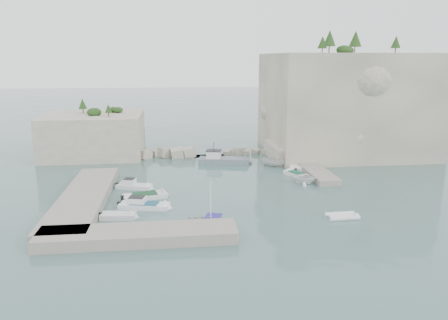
{
  "coord_description": "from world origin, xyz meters",
  "views": [
    {
      "loc": [
        -6.49,
        -50.23,
        16.29
      ],
      "look_at": [
        0.0,
        6.0,
        3.0
      ],
      "focal_mm": 35.0,
      "sensor_mm": 36.0,
      "label": 1
    }
  ],
  "objects": [
    {
      "name": "motorboat_c",
      "position": [
        -10.17,
        -0.04,
        0.0
      ],
      "size": [
        5.9,
        3.36,
        0.7
      ],
      "primitive_type": null,
      "rotation": [
        0.0,
        0.0,
        0.25
      ],
      "color": "silver",
      "rests_on": "ground"
    },
    {
      "name": "tender_east_a",
      "position": [
        10.42,
        3.95,
        0.0
      ],
      "size": [
        4.58,
        4.27,
        1.95
      ],
      "primitive_type": "imported",
      "rotation": [
        0.0,
        0.0,
        1.22
      ],
      "color": "white",
      "rests_on": "ground"
    },
    {
      "name": "tender_east_b",
      "position": [
        10.41,
        7.5,
        0.0
      ],
      "size": [
        3.19,
        4.81,
        0.7
      ],
      "primitive_type": null,
      "rotation": [
        0.0,
        0.0,
        1.96
      ],
      "color": "white",
      "rests_on": "ground"
    },
    {
      "name": "tender_east_d",
      "position": [
        9.02,
        13.36,
        0.0
      ],
      "size": [
        4.81,
        2.83,
        1.75
      ],
      "primitive_type": "imported",
      "rotation": [
        0.0,
        0.0,
        1.31
      ],
      "color": "silver",
      "rests_on": "ground"
    },
    {
      "name": "outcrop_west",
      "position": [
        -20.0,
        25.0,
        3.5
      ],
      "size": [
        16.0,
        14.0,
        7.0
      ],
      "primitive_type": "cube",
      "color": "beige",
      "rests_on": "ground"
    },
    {
      "name": "vegetation",
      "position": [
        17.83,
        24.4,
        17.93
      ],
      "size": [
        53.48,
        13.88,
        13.4
      ],
      "color": "#1E4219",
      "rests_on": "ground"
    },
    {
      "name": "rowboat_mast",
      "position": [
        -3.12,
        -9.49,
        2.59
      ],
      "size": [
        0.1,
        0.1,
        4.2
      ],
      "primitive_type": "cylinder",
      "color": "white",
      "rests_on": "rowboat"
    },
    {
      "name": "cliff_east",
      "position": [
        23.0,
        23.0,
        8.5
      ],
      "size": [
        26.0,
        22.0,
        17.0
      ],
      "primitive_type": "cube",
      "color": "beige",
      "rests_on": "ground"
    },
    {
      "name": "breakwater",
      "position": [
        -1.0,
        22.0,
        0.7
      ],
      "size": [
        28.0,
        3.0,
        1.4
      ],
      "primitive_type": "cube",
      "color": "beige",
      "rests_on": "ground"
    },
    {
      "name": "motorboat_e",
      "position": [
        -12.52,
        -6.48,
        0.0
      ],
      "size": [
        4.1,
        2.05,
        0.7
      ],
      "primitive_type": null,
      "rotation": [
        0.0,
        0.0,
        -0.11
      ],
      "color": "silver",
      "rests_on": "ground"
    },
    {
      "name": "rowboat",
      "position": [
        -3.12,
        -9.49,
        0.0
      ],
      "size": [
        5.47,
        4.58,
        0.97
      ],
      "primitive_type": "imported",
      "rotation": [
        0.0,
        0.0,
        1.27
      ],
      "color": "white",
      "rests_on": "ground"
    },
    {
      "name": "motorboat_d",
      "position": [
        -10.01,
        -3.58,
        0.0
      ],
      "size": [
        6.34,
        3.11,
        1.4
      ],
      "primitive_type": null,
      "rotation": [
        0.0,
        0.0,
        -0.22
      ],
      "color": "white",
      "rests_on": "ground"
    },
    {
      "name": "quay_west",
      "position": [
        -17.0,
        -1.0,
        0.55
      ],
      "size": [
        5.0,
        24.0,
        1.1
      ],
      "primitive_type": "cube",
      "color": "#9E9689",
      "rests_on": "ground"
    },
    {
      "name": "ground",
      "position": [
        0.0,
        0.0,
        0.0
      ],
      "size": [
        400.0,
        400.0,
        0.0
      ],
      "primitive_type": "plane",
      "color": "#466966",
      "rests_on": "ground"
    },
    {
      "name": "cliff_terrace",
      "position": [
        13.0,
        18.0,
        1.25
      ],
      "size": [
        8.0,
        10.0,
        2.5
      ],
      "primitive_type": "cube",
      "color": "beige",
      "rests_on": "ground"
    },
    {
      "name": "motorboat_b",
      "position": [
        -11.75,
        4.13,
        0.0
      ],
      "size": [
        5.14,
        2.91,
        1.4
      ],
      "primitive_type": null,
      "rotation": [
        0.0,
        0.0,
        -0.29
      ],
      "color": "white",
      "rests_on": "ground"
    },
    {
      "name": "tender_east_c",
      "position": [
        11.63,
        11.97,
        0.0
      ],
      "size": [
        3.28,
        5.84,
        0.7
      ],
      "primitive_type": null,
      "rotation": [
        0.0,
        0.0,
        1.29
      ],
      "color": "white",
      "rests_on": "ground"
    },
    {
      "name": "quay_south",
      "position": [
        -10.0,
        -12.5,
        0.55
      ],
      "size": [
        18.0,
        4.0,
        1.1
      ],
      "primitive_type": "cube",
      "color": "#9E9689",
      "rests_on": "ground"
    },
    {
      "name": "ledge_east",
      "position": [
        13.5,
        10.0,
        0.4
      ],
      "size": [
        3.0,
        16.0,
        0.8
      ],
      "primitive_type": "cube",
      "color": "#9E9689",
      "rests_on": "ground"
    },
    {
      "name": "inflatable_dinghy",
      "position": [
        10.71,
        -8.97,
        0.0
      ],
      "size": [
        3.55,
        1.82,
        0.44
      ],
      "primitive_type": null,
      "rotation": [
        0.0,
        0.0,
        0.04
      ],
      "color": "white",
      "rests_on": "ground"
    },
    {
      "name": "work_boat",
      "position": [
        1.17,
        16.55,
        0.0
      ],
      "size": [
        8.95,
        4.2,
        2.2
      ],
      "primitive_type": null,
      "rotation": [
        0.0,
        0.0,
        -0.2
      ],
      "color": "slate",
      "rests_on": "ground"
    }
  ]
}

